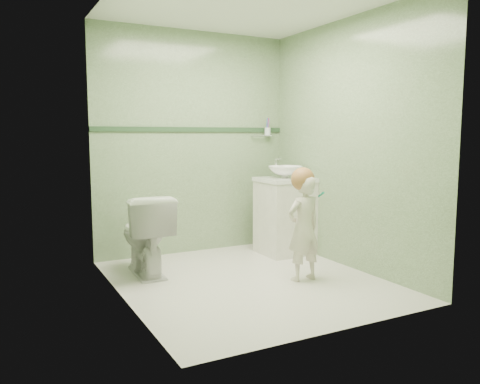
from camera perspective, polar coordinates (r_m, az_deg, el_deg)
ground at (r=4.35m, az=0.93°, el=-10.48°), size 2.50×2.50×0.00m
room_shell at (r=4.15m, az=0.96°, el=5.55°), size 2.50×2.54×2.40m
trim_stripe at (r=5.27m, az=-5.54°, el=7.41°), size 2.20×0.02×0.05m
vanity at (r=5.26m, az=5.35°, el=-2.99°), size 0.52×0.50×0.80m
counter at (r=5.20m, az=5.40°, el=1.47°), size 0.54×0.52×0.04m
basin at (r=5.20m, az=5.41°, el=2.39°), size 0.37×0.37×0.13m
faucet at (r=5.35m, az=4.34°, el=3.38°), size 0.03×0.13×0.18m
cup_holder at (r=5.62m, az=3.22°, el=7.21°), size 0.26×0.07×0.21m
toilet at (r=4.55m, az=-11.20°, el=-4.94°), size 0.46×0.76×0.75m
toddler at (r=4.29m, az=7.57°, el=-4.29°), size 0.36×0.25×0.94m
hair_cap at (r=4.25m, az=7.47°, el=1.52°), size 0.21×0.21×0.21m
teal_toothbrush at (r=4.20m, az=9.50°, el=-0.24°), size 0.11×0.14×0.08m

